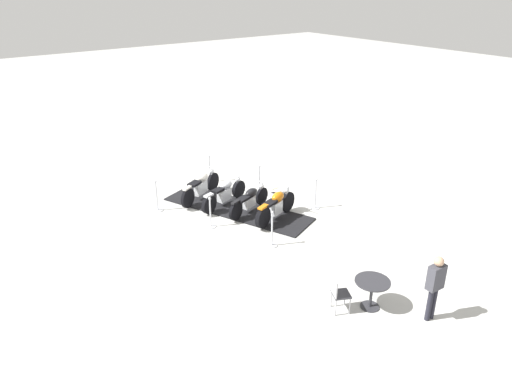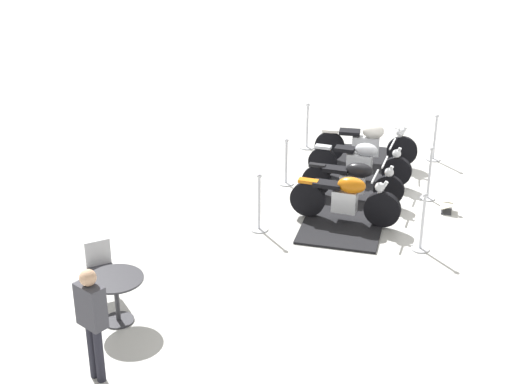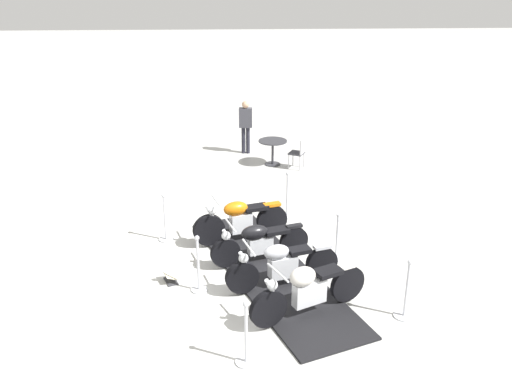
% 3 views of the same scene
% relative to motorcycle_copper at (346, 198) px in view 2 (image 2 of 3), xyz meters
% --- Properties ---
extents(ground_plane, '(80.00, 80.00, 0.00)m').
position_rel_motorcycle_copper_xyz_m(ground_plane, '(-0.57, 1.40, -0.51)').
color(ground_plane, silver).
extents(display_platform, '(3.28, 5.40, 0.04)m').
position_rel_motorcycle_copper_xyz_m(display_platform, '(-0.57, 1.40, -0.49)').
color(display_platform, black).
rests_on(display_platform, ground_plane).
extents(motorcycle_copper, '(2.05, 0.85, 1.00)m').
position_rel_motorcycle_copper_xyz_m(motorcycle_copper, '(0.00, 0.00, 0.00)').
color(motorcycle_copper, black).
rests_on(motorcycle_copper, display_platform).
extents(motorcycle_black, '(2.00, 0.85, 0.89)m').
position_rel_motorcycle_copper_xyz_m(motorcycle_black, '(-0.35, 0.94, -0.03)').
color(motorcycle_black, black).
rests_on(motorcycle_black, display_platform).
extents(motorcycle_chrome, '(2.15, 0.90, 0.91)m').
position_rel_motorcycle_copper_xyz_m(motorcycle_chrome, '(-0.72, 1.88, -0.04)').
color(motorcycle_chrome, black).
rests_on(motorcycle_chrome, display_platform).
extents(motorcycle_cream, '(2.10, 1.12, 0.99)m').
position_rel_motorcycle_copper_xyz_m(motorcycle_cream, '(-1.09, 2.82, 0.02)').
color(motorcycle_cream, black).
rests_on(motorcycle_cream, display_platform).
extents(stanchion_right_mid, '(0.30, 0.30, 1.13)m').
position_rel_motorcycle_copper_xyz_m(stanchion_right_mid, '(0.80, 1.94, -0.12)').
color(stanchion_right_mid, silver).
rests_on(stanchion_right_mid, ground_plane).
extents(stanchion_left_mid, '(0.33, 0.33, 1.02)m').
position_rel_motorcycle_copper_xyz_m(stanchion_left_mid, '(-1.94, 0.86, -0.19)').
color(stanchion_left_mid, silver).
rests_on(stanchion_left_mid, ground_plane).
extents(stanchion_right_rear, '(0.34, 0.34, 1.09)m').
position_rel_motorcycle_copper_xyz_m(stanchion_right_rear, '(-0.01, 4.00, -0.17)').
color(stanchion_right_rear, silver).
rests_on(stanchion_right_rear, ground_plane).
extents(stanchion_left_front, '(0.33, 0.33, 1.13)m').
position_rel_motorcycle_copper_xyz_m(stanchion_left_front, '(-1.13, -1.20, -0.15)').
color(stanchion_left_front, silver).
rests_on(stanchion_left_front, ground_plane).
extents(stanchion_right_front, '(0.32, 0.32, 1.09)m').
position_rel_motorcycle_copper_xyz_m(stanchion_right_front, '(1.61, -0.13, -0.16)').
color(stanchion_right_front, silver).
rests_on(stanchion_right_front, ground_plane).
extents(stanchion_left_rear, '(0.36, 0.36, 1.11)m').
position_rel_motorcycle_copper_xyz_m(stanchion_left_rear, '(-2.75, 2.93, -0.18)').
color(stanchion_left_rear, silver).
rests_on(stanchion_left_rear, ground_plane).
extents(info_placard, '(0.33, 0.39, 0.19)m').
position_rel_motorcycle_copper_xyz_m(info_placard, '(1.35, 1.61, -0.45)').
color(info_placard, '#333338').
rests_on(info_placard, ground_plane).
extents(cafe_table, '(0.84, 0.84, 0.74)m').
position_rel_motorcycle_copper_xyz_m(cafe_table, '(-1.05, -4.86, 0.05)').
color(cafe_table, '#2D2D33').
rests_on(cafe_table, ground_plane).
extents(cafe_chair_near_table, '(0.54, 0.54, 0.91)m').
position_rel_motorcycle_copper_xyz_m(cafe_chair_near_table, '(-1.78, -4.49, 0.01)').
color(cafe_chair_near_table, '#B7B7BC').
rests_on(cafe_chair_near_table, ground_plane).
extents(bystander_person, '(0.42, 0.25, 1.66)m').
position_rel_motorcycle_copper_xyz_m(bystander_person, '(-0.29, -5.97, 0.48)').
color(bystander_person, '#23232D').
rests_on(bystander_person, ground_plane).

